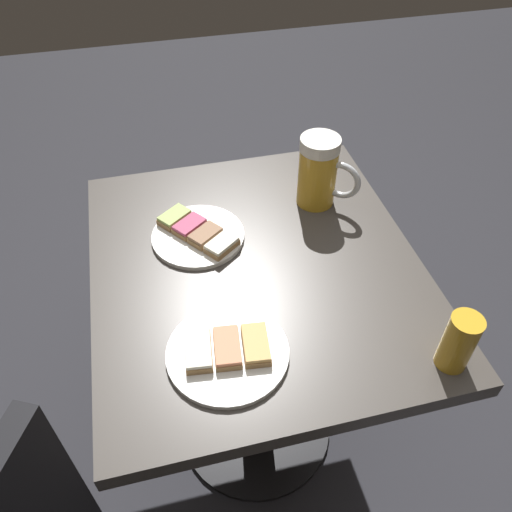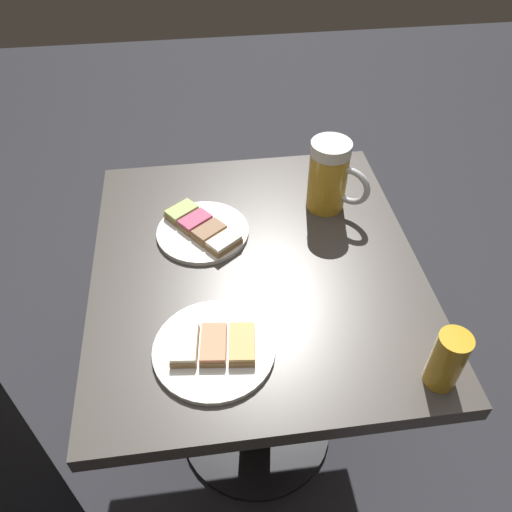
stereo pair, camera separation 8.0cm
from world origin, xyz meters
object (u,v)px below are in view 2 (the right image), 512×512
object	(u,v)px
plate_far	(203,230)
beer_glass_small	(447,360)
beer_mug	(330,176)
plate_near	(214,348)
salt_shaker	(326,150)

from	to	relation	value
plate_far	beer_glass_small	world-z (taller)	beer_glass_small
beer_mug	beer_glass_small	distance (m)	0.48
plate_far	beer_glass_small	bearing A→B (deg)	-138.43
plate_far	beer_mug	bearing A→B (deg)	-78.67
plate_near	beer_mug	world-z (taller)	beer_mug
beer_mug	salt_shaker	xyz separation A→B (m)	(0.18, -0.04, -0.05)
beer_glass_small	salt_shaker	xyz separation A→B (m)	(0.65, 0.04, -0.02)
beer_mug	salt_shaker	world-z (taller)	beer_mug
salt_shaker	beer_mug	bearing A→B (deg)	168.09
beer_glass_small	salt_shaker	world-z (taller)	beer_glass_small
plate_near	beer_glass_small	xyz separation A→B (m)	(-0.11, -0.37, 0.05)
beer_glass_small	plate_near	bearing A→B (deg)	73.83
beer_mug	plate_far	bearing A→B (deg)	101.33
beer_mug	salt_shaker	bearing A→B (deg)	-11.91
beer_mug	beer_glass_small	xyz separation A→B (m)	(-0.48, -0.08, -0.03)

